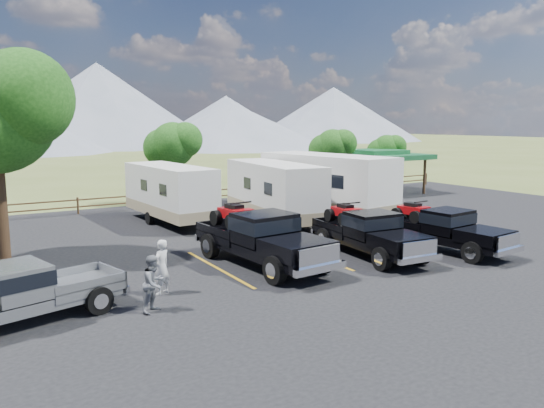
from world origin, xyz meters
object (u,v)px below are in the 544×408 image
pickup_silver (23,292)px  trailer_left (170,193)px  pavilion (376,155)px  trailer_right (326,186)px  person_a (162,267)px  person_b (154,283)px  rig_center (368,232)px  rig_right (443,228)px  trailer_center (274,192)px  rig_left (260,237)px

pickup_silver → trailer_left: bearing=129.5°
pavilion → trailer_right: trailer_right is taller
person_a → person_b: 1.52m
trailer_right → person_b: bearing=-152.5°
rig_center → rig_right: (3.18, -0.91, -0.03)m
rig_center → person_a: (-8.56, -0.41, -0.09)m
pavilion → rig_right: size_ratio=1.06×
trailer_left → trailer_center: (4.45, -3.07, 0.09)m
rig_center → trailer_left: 11.32m
rig_right → pickup_silver: (-15.62, 0.08, -0.09)m
rig_left → person_a: rig_left is taller
rig_center → trailer_center: bearing=93.1°
rig_left → rig_right: 7.74m
pickup_silver → person_a: person_a is taller
pavilion → trailer_left: 17.87m
pickup_silver → person_b: size_ratio=3.47×
rig_center → trailer_right: size_ratio=0.59×
rig_center → pickup_silver: bearing=-172.1°
trailer_left → pickup_silver: size_ratio=1.56×
rig_center → trailer_left: (-4.32, 10.45, 0.63)m
trailer_center → trailer_right: 3.07m
trailer_center → pickup_silver: trailer_center is taller
rig_right → trailer_right: trailer_right is taller
rig_right → trailer_center: 8.87m
rig_right → person_b: size_ratio=3.66×
trailer_left → person_b: 13.19m
trailer_center → person_a: 11.71m
rig_center → rig_left: bearing=171.8°
person_b → rig_center: bearing=-24.1°
trailer_right → person_b: 15.27m
trailer_left → rig_center: bearing=-71.6°
rig_right → person_a: bearing=171.6°
rig_center → person_b: (-9.25, -1.76, -0.14)m
pavilion → trailer_left: pavilion is taller
rig_left → person_b: 5.62m
rig_center → pickup_silver: 12.47m
pavilion → person_a: bearing=-145.9°
trailer_right → rig_left: bearing=-148.7°
rig_center → trailer_left: size_ratio=0.69×
rig_center → person_b: bearing=-165.1°
pavilion → person_b: bearing=-144.4°
pavilion → rig_right: 18.23m
trailer_left → trailer_center: size_ratio=0.95×
pavilion → rig_right: pavilion is taller
rig_right → trailer_center: (-3.05, 8.29, 0.74)m
trailer_left → person_a: trailer_left is taller
pavilion → rig_center: (-13.10, -14.27, -1.81)m
rig_left → pavilion: bearing=32.1°
rig_center → person_b: 9.42m
trailer_center → person_b: size_ratio=5.71×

